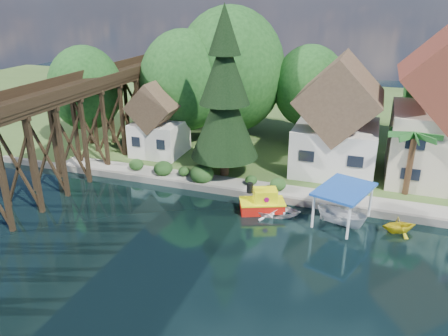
{
  "coord_description": "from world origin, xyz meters",
  "views": [
    {
      "loc": [
        9.96,
        -24.88,
        16.48
      ],
      "look_at": [
        -0.81,
        6.0,
        3.34
      ],
      "focal_mm": 35.0,
      "sensor_mm": 36.0,
      "label": 1
    }
  ],
  "objects_px": {
    "trestle_bridge": "(58,129)",
    "tugboat": "(263,203)",
    "boat_white_a": "(277,210)",
    "shed": "(159,123)",
    "boat_yellow": "(399,224)",
    "boat_canopy": "(342,210)",
    "house_left": "(338,123)",
    "palm_tree": "(415,137)",
    "house_center": "(445,117)",
    "conifer": "(225,98)"
  },
  "relations": [
    {
      "from": "house_center",
      "to": "palm_tree",
      "type": "height_order",
      "value": "house_center"
    },
    {
      "from": "tugboat",
      "to": "boat_canopy",
      "type": "bearing_deg",
      "value": -2.32
    },
    {
      "from": "house_left",
      "to": "boat_canopy",
      "type": "bearing_deg",
      "value": -80.55
    },
    {
      "from": "house_center",
      "to": "palm_tree",
      "type": "relative_size",
      "value": 2.37
    },
    {
      "from": "tugboat",
      "to": "house_left",
      "type": "bearing_deg",
      "value": 65.94
    },
    {
      "from": "house_center",
      "to": "boat_white_a",
      "type": "xyz_separation_m",
      "value": [
        -12.29,
        -10.72,
        -6.02
      ]
    },
    {
      "from": "house_center",
      "to": "tugboat",
      "type": "relative_size",
      "value": 3.44
    },
    {
      "from": "house_left",
      "to": "boat_yellow",
      "type": "distance_m",
      "value": 12.35
    },
    {
      "from": "trestle_bridge",
      "to": "boat_white_a",
      "type": "xyz_separation_m",
      "value": [
        19.71,
        0.61,
        -4.95
      ]
    },
    {
      "from": "boat_white_a",
      "to": "shed",
      "type": "bearing_deg",
      "value": 49.32
    },
    {
      "from": "tugboat",
      "to": "boat_canopy",
      "type": "relative_size",
      "value": 0.72
    },
    {
      "from": "trestle_bridge",
      "to": "house_center",
      "type": "bearing_deg",
      "value": 19.49
    },
    {
      "from": "boat_white_a",
      "to": "conifer",
      "type": "bearing_deg",
      "value": 39.37
    },
    {
      "from": "shed",
      "to": "conifer",
      "type": "relative_size",
      "value": 0.51
    },
    {
      "from": "house_left",
      "to": "palm_tree",
      "type": "relative_size",
      "value": 1.88
    },
    {
      "from": "shed",
      "to": "boat_white_a",
      "type": "relative_size",
      "value": 2.03
    },
    {
      "from": "trestle_bridge",
      "to": "palm_tree",
      "type": "relative_size",
      "value": 7.54
    },
    {
      "from": "trestle_bridge",
      "to": "conifer",
      "type": "distance_m",
      "value": 14.93
    },
    {
      "from": "house_left",
      "to": "house_center",
      "type": "xyz_separation_m",
      "value": [
        9.0,
        0.5,
        1.28
      ]
    },
    {
      "from": "trestle_bridge",
      "to": "boat_white_a",
      "type": "relative_size",
      "value": 11.45
    },
    {
      "from": "boat_canopy",
      "to": "boat_yellow",
      "type": "height_order",
      "value": "boat_canopy"
    },
    {
      "from": "trestle_bridge",
      "to": "boat_yellow",
      "type": "relative_size",
      "value": 17.34
    },
    {
      "from": "conifer",
      "to": "boat_white_a",
      "type": "xyz_separation_m",
      "value": [
        6.28,
        -5.38,
        -7.47
      ]
    },
    {
      "from": "house_center",
      "to": "boat_white_a",
      "type": "distance_m",
      "value": 17.38
    },
    {
      "from": "trestle_bridge",
      "to": "tugboat",
      "type": "xyz_separation_m",
      "value": [
        18.52,
        0.79,
        -4.58
      ]
    },
    {
      "from": "shed",
      "to": "trestle_bridge",
      "type": "bearing_deg",
      "value": -118.19
    },
    {
      "from": "shed",
      "to": "boat_canopy",
      "type": "bearing_deg",
      "value": -24.03
    },
    {
      "from": "house_center",
      "to": "conifer",
      "type": "relative_size",
      "value": 0.91
    },
    {
      "from": "house_center",
      "to": "conifer",
      "type": "height_order",
      "value": "conifer"
    },
    {
      "from": "tugboat",
      "to": "boat_yellow",
      "type": "xyz_separation_m",
      "value": [
        10.33,
        0.12,
        -0.1
      ]
    },
    {
      "from": "conifer",
      "to": "shed",
      "type": "bearing_deg",
      "value": 158.41
    },
    {
      "from": "boat_canopy",
      "to": "house_center",
      "type": "bearing_deg",
      "value": 55.97
    },
    {
      "from": "tugboat",
      "to": "boat_yellow",
      "type": "height_order",
      "value": "tugboat"
    },
    {
      "from": "house_left",
      "to": "tugboat",
      "type": "distance_m",
      "value": 11.83
    },
    {
      "from": "palm_tree",
      "to": "boat_canopy",
      "type": "distance_m",
      "value": 9.11
    },
    {
      "from": "boat_yellow",
      "to": "palm_tree",
      "type": "bearing_deg",
      "value": -29.72
    },
    {
      "from": "shed",
      "to": "boat_canopy",
      "type": "relative_size",
      "value": 1.39
    },
    {
      "from": "palm_tree",
      "to": "tugboat",
      "type": "xyz_separation_m",
      "value": [
        -10.94,
        -6.25,
        -4.84
      ]
    },
    {
      "from": "trestle_bridge",
      "to": "house_left",
      "type": "distance_m",
      "value": 25.42
    },
    {
      "from": "house_left",
      "to": "shed",
      "type": "distance_m",
      "value": 18.11
    },
    {
      "from": "tugboat",
      "to": "boat_canopy",
      "type": "height_order",
      "value": "boat_canopy"
    },
    {
      "from": "house_left",
      "to": "boat_canopy",
      "type": "distance_m",
      "value": 11.1
    },
    {
      "from": "boat_white_a",
      "to": "boat_yellow",
      "type": "distance_m",
      "value": 9.14
    },
    {
      "from": "shed",
      "to": "boat_yellow",
      "type": "xyz_separation_m",
      "value": [
        23.85,
        -8.42,
        -3.16
      ]
    },
    {
      "from": "boat_canopy",
      "to": "boat_yellow",
      "type": "bearing_deg",
      "value": 5.11
    },
    {
      "from": "house_left",
      "to": "palm_tree",
      "type": "xyz_separation_m",
      "value": [
        6.46,
        -3.79,
        0.48
      ]
    },
    {
      "from": "boat_canopy",
      "to": "shed",
      "type": "bearing_deg",
      "value": 155.97
    },
    {
      "from": "house_left",
      "to": "trestle_bridge",
      "type": "bearing_deg",
      "value": -154.79
    },
    {
      "from": "conifer",
      "to": "palm_tree",
      "type": "relative_size",
      "value": 2.61
    },
    {
      "from": "trestle_bridge",
      "to": "house_left",
      "type": "height_order",
      "value": "house_left"
    }
  ]
}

